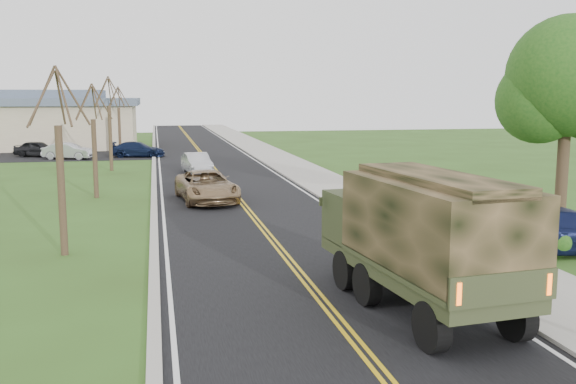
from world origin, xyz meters
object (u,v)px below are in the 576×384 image
object	(u,v)px
sedan_silver	(197,163)
military_truck	(421,232)
pickup_navy	(561,230)
suv_champagne	(207,186)

from	to	relation	value
sedan_silver	military_truck	bearing A→B (deg)	-90.55
sedan_silver	pickup_navy	distance (m)	26.33
military_truck	suv_champagne	distance (m)	17.63
military_truck	sedan_silver	bearing A→B (deg)	90.77
suv_champagne	sedan_silver	bearing A→B (deg)	82.42
suv_champagne	sedan_silver	world-z (taller)	suv_champagne
military_truck	pickup_navy	world-z (taller)	military_truck
military_truck	sedan_silver	xyz separation A→B (m)	(-3.44, 28.67, -1.27)
military_truck	suv_champagne	size ratio (longest dim) A/B	1.30
suv_champagne	military_truck	bearing A→B (deg)	-84.04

